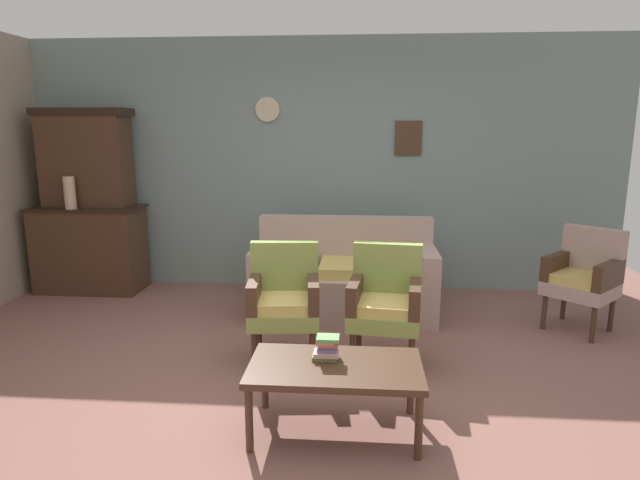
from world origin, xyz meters
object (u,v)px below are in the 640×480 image
side_cabinet (90,249)px  armchair_near_cabinet (284,297)px  vase_on_cabinet (70,193)px  book_stack_on_table (327,348)px  coffee_table (335,372)px  wingback_chair_by_fireplace (584,275)px  armchair_near_couch_end (385,300)px  floral_couch (344,280)px

side_cabinet → armchair_near_cabinet: 2.89m
vase_on_cabinet → armchair_near_cabinet: 2.91m
side_cabinet → vase_on_cabinet: bearing=-110.9°
side_cabinet → book_stack_on_table: (2.75, -2.54, 0.02)m
armchair_near_cabinet → coffee_table: bearing=-65.9°
armchair_near_cabinet → wingback_chair_by_fireplace: 2.65m
wingback_chair_by_fireplace → coffee_table: wingback_chair_by_fireplace is taller
book_stack_on_table → vase_on_cabinet: bearing=140.1°
side_cabinet → armchair_near_cabinet: (2.37, -1.64, 0.03)m
armchair_near_cabinet → side_cabinet: bearing=145.3°
side_cabinet → book_stack_on_table: 3.75m
side_cabinet → armchair_near_couch_end: side_cabinet is taller
vase_on_cabinet → coffee_table: size_ratio=0.34×
wingback_chair_by_fireplace → book_stack_on_table: size_ratio=5.70×
side_cabinet → book_stack_on_table: side_cabinet is taller
armchair_near_cabinet → wingback_chair_by_fireplace: bearing=18.3°
vase_on_cabinet → armchair_near_couch_end: (3.20, -1.46, -0.60)m
floral_couch → book_stack_on_table: floral_couch is taller
wingback_chair_by_fireplace → book_stack_on_table: bearing=-141.0°
armchair_near_couch_end → book_stack_on_table: bearing=-112.9°
floral_couch → coffee_table: floral_couch is taller
armchair_near_couch_end → wingback_chair_by_fireplace: 1.95m
armchair_near_cabinet → book_stack_on_table: armchair_near_cabinet is taller
side_cabinet → coffee_table: side_cabinet is taller
floral_couch → book_stack_on_table: (-0.04, -2.01, 0.16)m
side_cabinet → armchair_near_couch_end: (3.13, -1.64, 0.03)m
vase_on_cabinet → armchair_near_cabinet: (2.44, -1.46, -0.60)m
armchair_near_cabinet → wingback_chair_by_fireplace: (2.52, 0.83, 0.00)m
armchair_near_cabinet → book_stack_on_table: (0.38, -0.90, -0.01)m
armchair_near_couch_end → coffee_table: armchair_near_couch_end is taller
side_cabinet → coffee_table: size_ratio=1.16×
floral_couch → armchair_near_cabinet: bearing=-110.7°
vase_on_cabinet → armchair_near_couch_end: bearing=-24.5°
floral_couch → wingback_chair_by_fireplace: (2.10, -0.28, 0.17)m
side_cabinet → vase_on_cabinet: 0.66m
side_cabinet → floral_couch: size_ratio=0.67×
vase_on_cabinet → coffee_table: vase_on_cabinet is taller
floral_couch → armchair_near_couch_end: 1.17m
armchair_near_couch_end → coffee_table: 1.04m
armchair_near_couch_end → coffee_table: bearing=-108.4°
vase_on_cabinet → floral_couch: vase_on_cabinet is taller
side_cabinet → wingback_chair_by_fireplace: bearing=-9.4°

